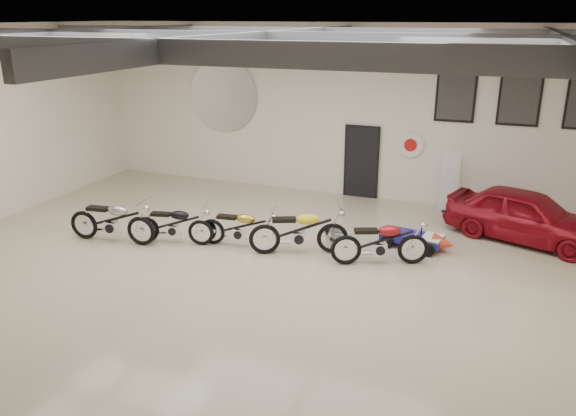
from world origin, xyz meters
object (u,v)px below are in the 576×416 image
at_px(motorcycle_silver, 111,220).
at_px(go_kart, 418,236).
at_px(motorcycle_yellow, 299,230).
at_px(motorcycle_gold, 239,227).
at_px(vintage_car, 526,215).
at_px(banner_stand, 450,181).
at_px(motorcycle_black, 173,223).
at_px(motorcycle_red, 380,241).

relative_size(motorcycle_silver, go_kart, 1.26).
height_order(motorcycle_silver, motorcycle_yellow, motorcycle_yellow).
relative_size(motorcycle_gold, vintage_car, 0.52).
bearing_deg(motorcycle_yellow, banner_stand, 32.21).
xyz_separation_m(motorcycle_silver, vintage_car, (9.23, 3.67, 0.07)).
xyz_separation_m(banner_stand, motorcycle_gold, (-4.29, -4.36, -0.39)).
bearing_deg(motorcycle_black, banner_stand, 27.44).
relative_size(motorcycle_gold, motorcycle_red, 0.92).
relative_size(motorcycle_silver, motorcycle_gold, 1.13).
xyz_separation_m(motorcycle_red, go_kart, (0.65, 1.19, -0.23)).
distance_m(motorcycle_black, vintage_car, 8.45).
height_order(motorcycle_black, vintage_car, vintage_car).
relative_size(motorcycle_red, go_kart, 1.21).
height_order(banner_stand, motorcycle_black, banner_stand).
bearing_deg(motorcycle_yellow, motorcycle_gold, 162.39).
height_order(motorcycle_gold, motorcycle_red, motorcycle_red).
distance_m(banner_stand, motorcycle_silver, 8.93).
relative_size(motorcycle_gold, go_kart, 1.12).
height_order(motorcycle_silver, go_kart, motorcycle_silver).
distance_m(motorcycle_black, motorcycle_red, 4.88).
xyz_separation_m(banner_stand, vintage_car, (1.95, -1.50, -0.25)).
height_order(motorcycle_black, motorcycle_red, motorcycle_red).
bearing_deg(vintage_car, banner_stand, 70.68).
relative_size(motorcycle_black, go_kart, 1.11).
bearing_deg(banner_stand, go_kart, -109.06).
xyz_separation_m(banner_stand, motorcycle_silver, (-7.27, -5.17, -0.32)).
distance_m(motorcycle_silver, motorcycle_yellow, 4.51).
bearing_deg(motorcycle_silver, motorcycle_red, 3.50).
bearing_deg(go_kart, motorcycle_black, -153.34).
relative_size(banner_stand, motorcycle_silver, 0.81).
relative_size(banner_stand, motorcycle_gold, 0.92).
bearing_deg(vintage_car, motorcycle_gold, 132.78).
relative_size(motorcycle_silver, motorcycle_red, 1.04).
bearing_deg(motorcycle_gold, motorcycle_red, -2.01).
bearing_deg(motorcycle_gold, motorcycle_black, -173.14).
bearing_deg(motorcycle_silver, go_kart, 11.96).
distance_m(motorcycle_black, motorcycle_gold, 1.60).
distance_m(motorcycle_silver, motorcycle_red, 6.35).
distance_m(banner_stand, vintage_car, 2.48).
height_order(banner_stand, motorcycle_silver, banner_stand).
bearing_deg(banner_stand, motorcycle_gold, -146.63).
xyz_separation_m(motorcycle_red, vintage_car, (2.97, 2.63, 0.09)).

